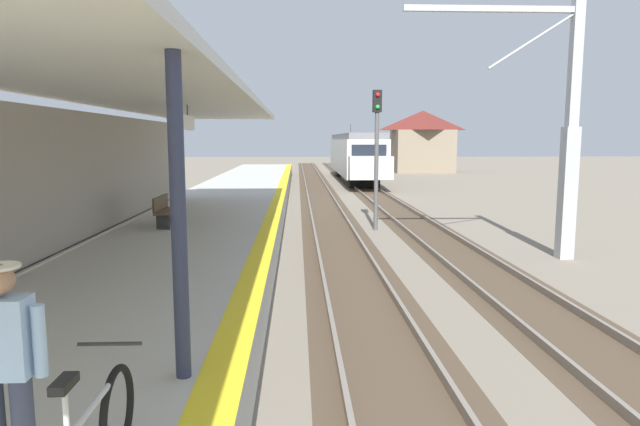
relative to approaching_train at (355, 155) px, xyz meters
The scene contains 10 objects.
station_platform 29.46m from the approaching_train, 105.38° to the right, with size 5.00×80.00×0.91m.
station_building_with_canopy 34.09m from the approaching_train, 106.36° to the right, with size 4.85×24.00×4.43m.
track_pair_nearest_platform 24.69m from the approaching_train, 97.96° to the right, with size 2.34×120.00×0.16m.
track_pair_middle 24.45m from the approaching_train, 90.01° to the right, with size 2.34×120.00×0.16m.
approaching_train is the anchor object (origin of this frame).
commuter_person 41.78m from the approaching_train, 99.30° to the right, with size 0.59×0.30×1.67m.
rail_signal_post 24.56m from the approaching_train, 94.18° to the right, with size 0.32×0.34×5.20m.
catenary_pylon_far_side 29.81m from the approaching_train, 84.93° to the right, with size 5.00×0.40×7.50m.
platform_bench 30.19m from the approaching_train, 106.50° to the right, with size 0.45×1.60×0.88m.
distant_trackside_house 15.14m from the approaching_train, 56.37° to the left, with size 6.60×5.28×6.40m.
Camera 1 is at (0.56, -0.55, 3.39)m, focal length 30.88 mm.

